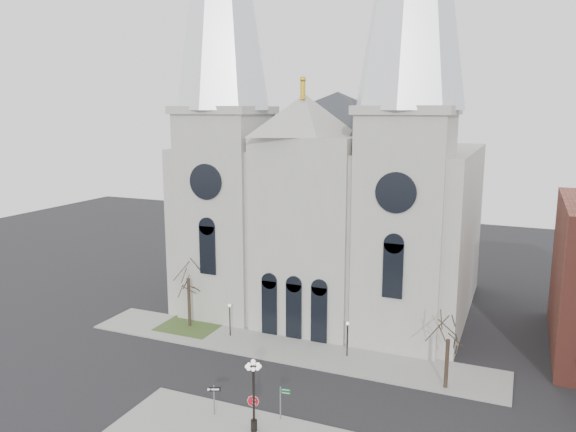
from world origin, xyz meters
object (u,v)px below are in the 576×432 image
at_px(stop_sign, 253,404).
at_px(street_name_sign, 282,400).
at_px(globe_lamp, 254,386).
at_px(one_way_sign, 214,395).

height_order(stop_sign, street_name_sign, street_name_sign).
distance_m(globe_lamp, one_way_sign, 4.09).
bearing_deg(one_way_sign, stop_sign, -28.89).
relative_size(one_way_sign, street_name_sign, 0.92).
xyz_separation_m(stop_sign, street_name_sign, (1.41, 1.67, -0.26)).
bearing_deg(street_name_sign, globe_lamp, -127.84).
relative_size(globe_lamp, street_name_sign, 2.12).
height_order(globe_lamp, one_way_sign, globe_lamp).
xyz_separation_m(globe_lamp, one_way_sign, (-3.60, 0.76, -1.79)).
distance_m(globe_lamp, street_name_sign, 3.05).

